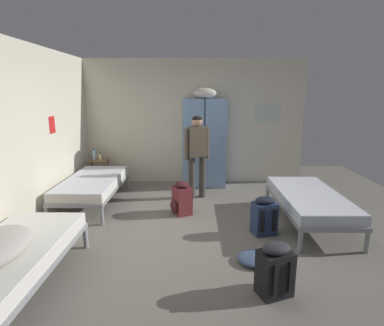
{
  "coord_description": "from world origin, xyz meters",
  "views": [
    {
      "loc": [
        0.05,
        -4.26,
        1.98
      ],
      "look_at": [
        0.0,
        0.26,
        0.95
      ],
      "focal_mm": 29.08,
      "sensor_mm": 36.0,
      "label": 1
    }
  ],
  "objects_px": {
    "locker_bank": "(204,141)",
    "lotion_bottle": "(100,157)",
    "backpack_navy": "(264,216)",
    "backpack_maroon": "(181,199)",
    "bed_right": "(309,199)",
    "backpack_black": "(274,270)",
    "clothes_pile_denim": "(257,258)",
    "bed_left_rear": "(93,184)",
    "bed_left_front": "(10,257)",
    "person_traveler": "(197,149)",
    "water_bottle": "(94,154)",
    "shelf_unit": "(99,170)"
  },
  "relations": [
    {
      "from": "shelf_unit",
      "to": "water_bottle",
      "type": "distance_m",
      "value": 0.34
    },
    {
      "from": "locker_bank",
      "to": "lotion_bottle",
      "type": "relative_size",
      "value": 12.44
    },
    {
      "from": "water_bottle",
      "to": "clothes_pile_denim",
      "type": "distance_m",
      "value": 4.32
    },
    {
      "from": "lotion_bottle",
      "to": "backpack_maroon",
      "type": "xyz_separation_m",
      "value": [
        1.79,
        -1.56,
        -0.38
      ]
    },
    {
      "from": "bed_right",
      "to": "lotion_bottle",
      "type": "distance_m",
      "value": 4.23
    },
    {
      "from": "clothes_pile_denim",
      "to": "shelf_unit",
      "type": "bearing_deg",
      "value": 132.25
    },
    {
      "from": "lotion_bottle",
      "to": "backpack_navy",
      "type": "height_order",
      "value": "lotion_bottle"
    },
    {
      "from": "locker_bank",
      "to": "bed_left_front",
      "type": "height_order",
      "value": "locker_bank"
    },
    {
      "from": "bed_left_rear",
      "to": "bed_right",
      "type": "bearing_deg",
      "value": -12.73
    },
    {
      "from": "water_bottle",
      "to": "backpack_maroon",
      "type": "height_order",
      "value": "water_bottle"
    },
    {
      "from": "locker_bank",
      "to": "bed_left_rear",
      "type": "distance_m",
      "value": 2.43
    },
    {
      "from": "backpack_navy",
      "to": "water_bottle",
      "type": "bearing_deg",
      "value": 143.24
    },
    {
      "from": "bed_left_front",
      "to": "bed_right",
      "type": "xyz_separation_m",
      "value": [
        3.58,
        1.75,
        0.0
      ]
    },
    {
      "from": "bed_right",
      "to": "person_traveler",
      "type": "bearing_deg",
      "value": 145.52
    },
    {
      "from": "backpack_navy",
      "to": "backpack_maroon",
      "type": "bearing_deg",
      "value": 148.68
    },
    {
      "from": "backpack_navy",
      "to": "shelf_unit",
      "type": "bearing_deg",
      "value": 142.77
    },
    {
      "from": "water_bottle",
      "to": "clothes_pile_denim",
      "type": "relative_size",
      "value": 0.5
    },
    {
      "from": "bed_right",
      "to": "clothes_pile_denim",
      "type": "xyz_separation_m",
      "value": [
        -1.0,
        -1.16,
        -0.34
      ]
    },
    {
      "from": "water_bottle",
      "to": "lotion_bottle",
      "type": "relative_size",
      "value": 1.45
    },
    {
      "from": "bed_left_front",
      "to": "backpack_navy",
      "type": "xyz_separation_m",
      "value": [
        2.82,
        1.38,
        -0.12
      ]
    },
    {
      "from": "bed_left_front",
      "to": "locker_bank",
      "type": "bearing_deg",
      "value": 61.64
    },
    {
      "from": "backpack_maroon",
      "to": "bed_right",
      "type": "bearing_deg",
      "value": -10.4
    },
    {
      "from": "shelf_unit",
      "to": "bed_right",
      "type": "height_order",
      "value": "shelf_unit"
    },
    {
      "from": "locker_bank",
      "to": "backpack_navy",
      "type": "distance_m",
      "value": 2.61
    },
    {
      "from": "shelf_unit",
      "to": "bed_left_front",
      "type": "xyz_separation_m",
      "value": [
        0.25,
        -3.71,
        0.04
      ]
    },
    {
      "from": "person_traveler",
      "to": "backpack_maroon",
      "type": "relative_size",
      "value": 2.84
    },
    {
      "from": "person_traveler",
      "to": "backpack_navy",
      "type": "relative_size",
      "value": 2.84
    },
    {
      "from": "locker_bank",
      "to": "backpack_maroon",
      "type": "relative_size",
      "value": 3.76
    },
    {
      "from": "backpack_navy",
      "to": "bed_left_front",
      "type": "bearing_deg",
      "value": -153.97
    },
    {
      "from": "bed_right",
      "to": "lotion_bottle",
      "type": "xyz_separation_m",
      "value": [
        -3.76,
        1.92,
        0.26
      ]
    },
    {
      "from": "locker_bank",
      "to": "bed_right",
      "type": "bearing_deg",
      "value": -52.39
    },
    {
      "from": "bed_left_front",
      "to": "backpack_navy",
      "type": "distance_m",
      "value": 3.14
    },
    {
      "from": "bed_right",
      "to": "backpack_black",
      "type": "bearing_deg",
      "value": -118.67
    },
    {
      "from": "bed_left_rear",
      "to": "lotion_bottle",
      "type": "relative_size",
      "value": 11.42
    },
    {
      "from": "person_traveler",
      "to": "clothes_pile_denim",
      "type": "xyz_separation_m",
      "value": [
        0.71,
        -2.33,
        -0.9
      ]
    },
    {
      "from": "water_bottle",
      "to": "backpack_maroon",
      "type": "relative_size",
      "value": 0.44
    },
    {
      "from": "backpack_black",
      "to": "bed_right",
      "type": "bearing_deg",
      "value": 61.33
    },
    {
      "from": "bed_right",
      "to": "water_bottle",
      "type": "distance_m",
      "value": 4.39
    },
    {
      "from": "backpack_black",
      "to": "clothes_pile_denim",
      "type": "height_order",
      "value": "backpack_black"
    },
    {
      "from": "locker_bank",
      "to": "bed_right",
      "type": "height_order",
      "value": "locker_bank"
    },
    {
      "from": "backpack_navy",
      "to": "bed_right",
      "type": "bearing_deg",
      "value": 26.04
    },
    {
      "from": "backpack_black",
      "to": "backpack_navy",
      "type": "relative_size",
      "value": 1.0
    },
    {
      "from": "locker_bank",
      "to": "shelf_unit",
      "type": "xyz_separation_m",
      "value": [
        -2.28,
        -0.05,
        -0.62
      ]
    },
    {
      "from": "bed_left_rear",
      "to": "bed_left_front",
      "type": "relative_size",
      "value": 1.0
    },
    {
      "from": "shelf_unit",
      "to": "water_bottle",
      "type": "xyz_separation_m",
      "value": [
        -0.08,
        0.02,
        0.33
      ]
    },
    {
      "from": "backpack_black",
      "to": "person_traveler",
      "type": "bearing_deg",
      "value": 104.47
    },
    {
      "from": "locker_bank",
      "to": "bed_left_front",
      "type": "bearing_deg",
      "value": -118.36
    },
    {
      "from": "backpack_black",
      "to": "clothes_pile_denim",
      "type": "xyz_separation_m",
      "value": [
        -0.05,
        0.59,
        -0.21
      ]
    },
    {
      "from": "person_traveler",
      "to": "backpack_black",
      "type": "bearing_deg",
      "value": -75.53
    },
    {
      "from": "locker_bank",
      "to": "person_traveler",
      "type": "relative_size",
      "value": 1.33
    }
  ]
}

